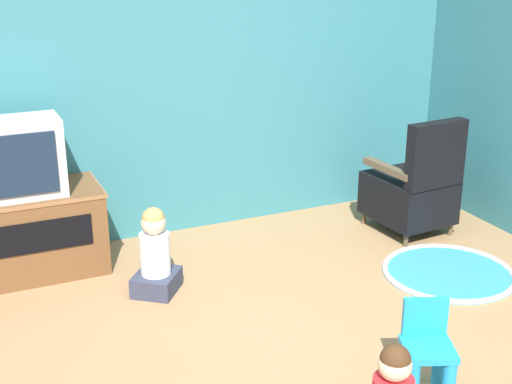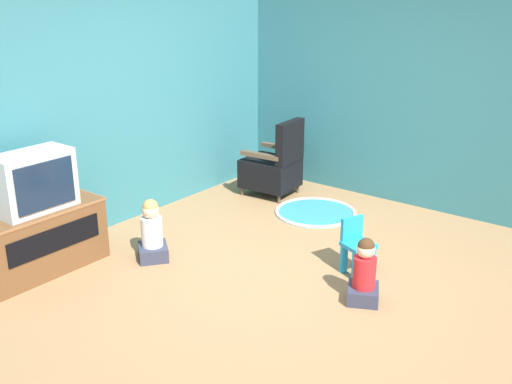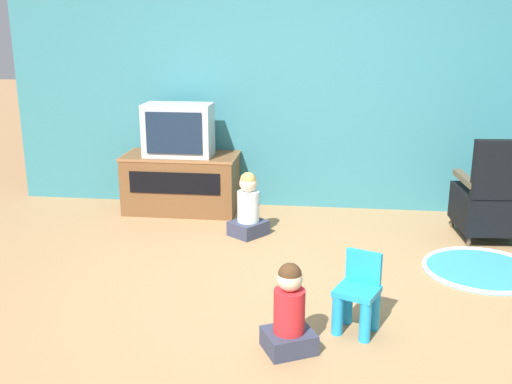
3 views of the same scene
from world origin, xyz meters
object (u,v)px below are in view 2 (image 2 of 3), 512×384
object	(u,v)px
black_armchair	(274,167)
child_watching_center	(364,274)
tv_cabinet	(38,238)
television	(34,181)
yellow_kid_chair	(357,250)
child_watching_left	(152,233)

from	to	relation	value
black_armchair	child_watching_center	world-z (taller)	black_armchair
tv_cabinet	child_watching_center	size ratio (longest dim) A/B	2.07
television	black_armchair	distance (m)	2.96
black_armchair	child_watching_center	xyz separation A→B (m)	(-1.61, -2.08, -0.11)
yellow_kid_chair	child_watching_center	bearing A→B (deg)	-122.24
television	black_armchair	world-z (taller)	television
television	yellow_kid_chair	size ratio (longest dim) A/B	1.32
television	yellow_kid_chair	distance (m)	2.85
child_watching_left	child_watching_center	world-z (taller)	child_watching_left
yellow_kid_chair	tv_cabinet	bearing A→B (deg)	148.73
black_armchair	child_watching_left	distance (m)	2.13
television	child_watching_center	size ratio (longest dim) A/B	1.20
black_armchair	yellow_kid_chair	distance (m)	2.17
tv_cabinet	child_watching_left	xyz separation A→B (m)	(0.77, -0.64, -0.05)
black_armchair	child_watching_center	size ratio (longest dim) A/B	1.70
yellow_kid_chair	child_watching_left	distance (m)	1.87
black_armchair	yellow_kid_chair	bearing A→B (deg)	51.41
television	yellow_kid_chair	xyz separation A→B (m)	(1.67, -2.22, -0.62)
television	child_watching_center	distance (m)	2.87
yellow_kid_chair	child_watching_left	world-z (taller)	child_watching_left
tv_cabinet	child_watching_left	bearing A→B (deg)	-39.71
television	child_watching_center	xyz separation A→B (m)	(1.27, -2.51, -0.60)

